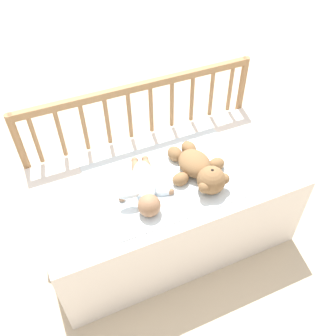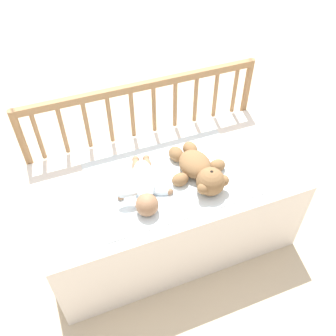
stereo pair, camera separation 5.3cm
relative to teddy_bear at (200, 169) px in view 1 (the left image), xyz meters
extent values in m
plane|color=#C6B293|center=(-0.14, 0.07, -0.53)|extent=(12.00, 12.00, 0.00)
cube|color=white|center=(-0.14, 0.07, -0.29)|extent=(1.25, 0.64, 0.48)
cylinder|color=#997047|center=(-0.74, 0.41, -0.14)|extent=(0.04, 0.04, 0.79)
cylinder|color=#997047|center=(0.47, 0.41, -0.14)|extent=(0.04, 0.04, 0.79)
cube|color=#997047|center=(-0.14, 0.41, 0.24)|extent=(1.21, 0.03, 0.04)
cylinder|color=#997047|center=(-0.67, 0.41, 0.08)|extent=(0.02, 0.02, 0.28)
cylinder|color=#997047|center=(-0.55, 0.41, 0.08)|extent=(0.02, 0.02, 0.28)
cylinder|color=#997047|center=(-0.43, 0.41, 0.08)|extent=(0.02, 0.02, 0.28)
cylinder|color=#997047|center=(-0.31, 0.41, 0.08)|extent=(0.02, 0.02, 0.28)
cylinder|color=#997047|center=(-0.20, 0.41, 0.08)|extent=(0.02, 0.02, 0.28)
cylinder|color=#997047|center=(-0.08, 0.41, 0.08)|extent=(0.02, 0.02, 0.28)
cylinder|color=#997047|center=(0.04, 0.41, 0.08)|extent=(0.02, 0.02, 0.28)
cylinder|color=#997047|center=(0.16, 0.41, 0.08)|extent=(0.02, 0.02, 0.28)
cylinder|color=#997047|center=(0.28, 0.41, 0.08)|extent=(0.02, 0.02, 0.28)
cylinder|color=#997047|center=(0.39, 0.41, 0.08)|extent=(0.02, 0.02, 0.28)
cube|color=white|center=(-0.14, 0.05, -0.05)|extent=(0.74, 0.49, 0.01)
ellipsoid|color=olive|center=(0.00, 0.05, 0.00)|extent=(0.16, 0.19, 0.10)
sphere|color=olive|center=(0.01, -0.09, 0.01)|extent=(0.13, 0.13, 0.13)
sphere|color=beige|center=(0.01, -0.09, 0.05)|extent=(0.06, 0.06, 0.06)
sphere|color=black|center=(0.01, -0.09, 0.07)|extent=(0.02, 0.02, 0.02)
sphere|color=olive|center=(0.06, -0.11, 0.02)|extent=(0.05, 0.05, 0.05)
sphere|color=olive|center=(-0.04, -0.12, 0.02)|extent=(0.05, 0.05, 0.05)
ellipsoid|color=olive|center=(0.10, 0.01, -0.02)|extent=(0.09, 0.07, 0.06)
ellipsoid|color=olive|center=(-0.10, 0.00, -0.02)|extent=(0.09, 0.07, 0.06)
ellipsoid|color=olive|center=(0.02, 0.17, -0.02)|extent=(0.08, 0.10, 0.07)
ellipsoid|color=olive|center=(-0.06, 0.16, -0.02)|extent=(0.08, 0.10, 0.07)
ellipsoid|color=white|center=(-0.26, 0.05, -0.01)|extent=(0.16, 0.26, 0.09)
sphere|color=#936B4C|center=(-0.30, -0.10, 0.00)|extent=(0.10, 0.10, 0.10)
ellipsoid|color=white|center=(-0.20, -0.03, -0.04)|extent=(0.10, 0.06, 0.04)
ellipsoid|color=white|center=(-0.36, -0.03, 0.02)|extent=(0.10, 0.06, 0.04)
sphere|color=#936B4C|center=(-0.17, -0.04, -0.04)|extent=(0.03, 0.03, 0.03)
sphere|color=#936B4C|center=(-0.38, 0.01, -0.04)|extent=(0.03, 0.03, 0.03)
ellipsoid|color=#936B4C|center=(-0.21, 0.15, -0.03)|extent=(0.06, 0.10, 0.04)
ellipsoid|color=#936B4C|center=(-0.26, 0.16, -0.03)|extent=(0.06, 0.10, 0.04)
sphere|color=#936B4C|center=(-0.20, 0.20, -0.04)|extent=(0.04, 0.04, 0.04)
sphere|color=#936B4C|center=(-0.25, 0.21, -0.04)|extent=(0.04, 0.04, 0.04)
camera|label=1|loc=(-0.63, -1.06, 1.26)|focal=40.00mm
camera|label=2|loc=(-0.58, -1.08, 1.26)|focal=40.00mm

